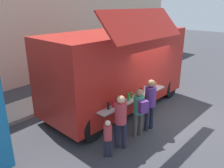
% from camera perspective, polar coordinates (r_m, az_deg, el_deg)
% --- Properties ---
extents(ground_plane, '(60.00, 60.00, 0.00)m').
position_cam_1_polar(ground_plane, '(8.92, 14.77, -8.31)').
color(ground_plane, '#38383D').
extents(food_truck_main, '(6.28, 3.46, 3.93)m').
position_cam_1_polar(food_truck_main, '(8.99, 1.45, 4.15)').
color(food_truck_main, '#B02019').
rests_on(food_truck_main, ground).
extents(trash_bin, '(0.60, 0.60, 0.94)m').
position_cam_1_polar(trash_bin, '(13.36, 3.05, 3.90)').
color(trash_bin, '#2C6636').
rests_on(trash_bin, ground).
extents(customer_front_ordering, '(0.59, 0.36, 1.79)m').
position_cam_1_polar(customer_front_ordering, '(7.57, 9.49, -4.20)').
color(customer_front_ordering, '#1D2235').
rests_on(customer_front_ordering, ground).
extents(customer_mid_with_backpack, '(0.42, 0.53, 1.62)m').
position_cam_1_polar(customer_mid_with_backpack, '(7.18, 6.88, -6.05)').
color(customer_mid_with_backpack, '#484642').
rests_on(customer_mid_with_backpack, ground).
extents(customer_rear_waiting, '(0.34, 0.34, 1.68)m').
position_cam_1_polar(customer_rear_waiting, '(6.56, 2.19, -8.40)').
color(customer_rear_waiting, '#1F233B').
rests_on(customer_rear_waiting, ground).
extents(child_near_queue, '(0.23, 0.23, 1.14)m').
position_cam_1_polar(child_near_queue, '(6.34, -1.05, -12.79)').
color(child_near_queue, '#1F2438').
rests_on(child_near_queue, ground).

